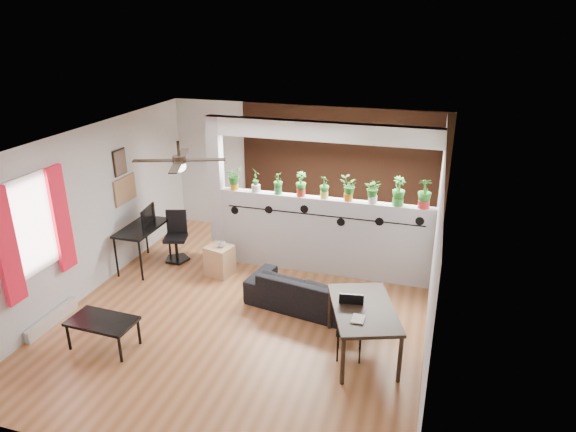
{
  "coord_description": "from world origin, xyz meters",
  "views": [
    {
      "loc": [
        2.49,
        -6.26,
        4.16
      ],
      "look_at": [
        0.45,
        0.6,
        1.34
      ],
      "focal_mm": 32.0,
      "sensor_mm": 36.0,
      "label": 1
    }
  ],
  "objects_px": {
    "computer_desk": "(142,231)",
    "folding_chair": "(350,320)",
    "potted_plant_3": "(301,183)",
    "potted_plant_4": "(324,187)",
    "potted_plant_1": "(256,179)",
    "potted_plant_8": "(425,193)",
    "potted_plant_7": "(399,191)",
    "potted_plant_5": "(349,188)",
    "office_chair": "(176,239)",
    "potted_plant_6": "(373,190)",
    "sofa": "(310,292)",
    "cup": "(222,244)",
    "coffee_table": "(102,323)",
    "cube_shelf": "(220,260)",
    "dining_table": "(363,312)",
    "potted_plant_2": "(278,182)",
    "ceiling_fan": "(179,162)",
    "potted_plant_0": "(234,177)"
  },
  "relations": [
    {
      "from": "computer_desk",
      "to": "cup",
      "type": "bearing_deg",
      "value": 4.07
    },
    {
      "from": "potted_plant_3",
      "to": "cube_shelf",
      "type": "distance_m",
      "value": 1.91
    },
    {
      "from": "ceiling_fan",
      "to": "sofa",
      "type": "relative_size",
      "value": 0.66
    },
    {
      "from": "sofa",
      "to": "office_chair",
      "type": "relative_size",
      "value": 2.01
    },
    {
      "from": "office_chair",
      "to": "coffee_table",
      "type": "relative_size",
      "value": 0.99
    },
    {
      "from": "potted_plant_8",
      "to": "sofa",
      "type": "bearing_deg",
      "value": -141.46
    },
    {
      "from": "cube_shelf",
      "to": "ceiling_fan",
      "type": "bearing_deg",
      "value": -73.69
    },
    {
      "from": "potted_plant_1",
      "to": "potted_plant_4",
      "type": "xyz_separation_m",
      "value": [
        1.19,
        -0.0,
        -0.02
      ]
    },
    {
      "from": "potted_plant_5",
      "to": "potted_plant_6",
      "type": "xyz_separation_m",
      "value": [
        0.4,
        0.0,
        -0.0
      ]
    },
    {
      "from": "potted_plant_0",
      "to": "coffee_table",
      "type": "relative_size",
      "value": 0.45
    },
    {
      "from": "potted_plant_2",
      "to": "potted_plant_5",
      "type": "distance_m",
      "value": 1.19
    },
    {
      "from": "potted_plant_0",
      "to": "potted_plant_7",
      "type": "xyz_separation_m",
      "value": [
        2.76,
        0.0,
        0.03
      ]
    },
    {
      "from": "ceiling_fan",
      "to": "coffee_table",
      "type": "distance_m",
      "value": 2.36
    },
    {
      "from": "office_chair",
      "to": "potted_plant_6",
      "type": "bearing_deg",
      "value": 4.82
    },
    {
      "from": "potted_plant_2",
      "to": "cup",
      "type": "height_order",
      "value": "potted_plant_2"
    },
    {
      "from": "potted_plant_6",
      "to": "computer_desk",
      "type": "distance_m",
      "value": 4.0
    },
    {
      "from": "potted_plant_5",
      "to": "potted_plant_7",
      "type": "distance_m",
      "value": 0.79
    },
    {
      "from": "potted_plant_0",
      "to": "office_chair",
      "type": "bearing_deg",
      "value": -164.52
    },
    {
      "from": "ceiling_fan",
      "to": "potted_plant_6",
      "type": "relative_size",
      "value": 2.95
    },
    {
      "from": "cup",
      "to": "cube_shelf",
      "type": "bearing_deg",
      "value": 180.0
    },
    {
      "from": "potted_plant_0",
      "to": "ceiling_fan",
      "type": "bearing_deg",
      "value": -90.64
    },
    {
      "from": "office_chair",
      "to": "folding_chair",
      "type": "height_order",
      "value": "office_chair"
    },
    {
      "from": "cup",
      "to": "computer_desk",
      "type": "height_order",
      "value": "computer_desk"
    },
    {
      "from": "ceiling_fan",
      "to": "potted_plant_0",
      "type": "relative_size",
      "value": 2.91
    },
    {
      "from": "potted_plant_6",
      "to": "sofa",
      "type": "relative_size",
      "value": 0.22
    },
    {
      "from": "potted_plant_8",
      "to": "dining_table",
      "type": "height_order",
      "value": "potted_plant_8"
    },
    {
      "from": "folding_chair",
      "to": "potted_plant_8",
      "type": "bearing_deg",
      "value": 70.93
    },
    {
      "from": "cube_shelf",
      "to": "potted_plant_4",
      "type": "bearing_deg",
      "value": 32.81
    },
    {
      "from": "potted_plant_1",
      "to": "potted_plant_8",
      "type": "relative_size",
      "value": 0.88
    },
    {
      "from": "potted_plant_1",
      "to": "potted_plant_8",
      "type": "height_order",
      "value": "potted_plant_8"
    },
    {
      "from": "sofa",
      "to": "cup",
      "type": "relative_size",
      "value": 15.07
    },
    {
      "from": "potted_plant_0",
      "to": "potted_plant_3",
      "type": "relative_size",
      "value": 1.0
    },
    {
      "from": "coffee_table",
      "to": "potted_plant_5",
      "type": "bearing_deg",
      "value": 47.33
    },
    {
      "from": "potted_plant_3",
      "to": "cup",
      "type": "bearing_deg",
      "value": -154.48
    },
    {
      "from": "potted_plant_5",
      "to": "cube_shelf",
      "type": "bearing_deg",
      "value": -164.24
    },
    {
      "from": "potted_plant_6",
      "to": "potted_plant_8",
      "type": "height_order",
      "value": "potted_plant_8"
    },
    {
      "from": "potted_plant_3",
      "to": "potted_plant_4",
      "type": "distance_m",
      "value": 0.4
    },
    {
      "from": "computer_desk",
      "to": "folding_chair",
      "type": "height_order",
      "value": "folding_chair"
    },
    {
      "from": "potted_plant_6",
      "to": "cup",
      "type": "height_order",
      "value": "potted_plant_6"
    },
    {
      "from": "dining_table",
      "to": "coffee_table",
      "type": "height_order",
      "value": "dining_table"
    },
    {
      "from": "cube_shelf",
      "to": "dining_table",
      "type": "bearing_deg",
      "value": -15.92
    },
    {
      "from": "potted_plant_3",
      "to": "potted_plant_5",
      "type": "bearing_deg",
      "value": -0.0
    },
    {
      "from": "ceiling_fan",
      "to": "potted_plant_8",
      "type": "xyz_separation_m",
      "value": [
        3.18,
        1.8,
        -0.71
      ]
    },
    {
      "from": "potted_plant_5",
      "to": "potted_plant_2",
      "type": "bearing_deg",
      "value": 180.0
    },
    {
      "from": "potted_plant_0",
      "to": "potted_plant_6",
      "type": "relative_size",
      "value": 1.02
    },
    {
      "from": "potted_plant_3",
      "to": "office_chair",
      "type": "bearing_deg",
      "value": -172.63
    },
    {
      "from": "potted_plant_4",
      "to": "cup",
      "type": "relative_size",
      "value": 3.13
    },
    {
      "from": "potted_plant_3",
      "to": "potted_plant_4",
      "type": "xyz_separation_m",
      "value": [
        0.4,
        -0.0,
        -0.02
      ]
    },
    {
      "from": "potted_plant_3",
      "to": "potted_plant_7",
      "type": "height_order",
      "value": "potted_plant_7"
    },
    {
      "from": "ceiling_fan",
      "to": "potted_plant_1",
      "type": "bearing_deg",
      "value": 77.02
    }
  ]
}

